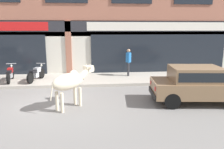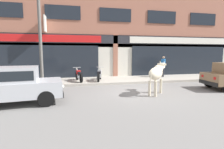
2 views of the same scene
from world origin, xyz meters
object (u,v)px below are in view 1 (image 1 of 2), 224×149
object	(u,v)px
cow	(70,82)
motorcycle_1	(36,74)
motorcycle_0	(10,74)
pedestrian	(128,59)
car_1	(196,83)

from	to	relation	value
cow	motorcycle_1	size ratio (longest dim) A/B	0.96
motorcycle_1	motorcycle_0	bearing A→B (deg)	178.69
cow	motorcycle_1	distance (m)	4.50
pedestrian	motorcycle_1	bearing A→B (deg)	-170.80
motorcycle_0	car_1	bearing A→B (deg)	-24.32
cow	pedestrian	bearing A→B (deg)	57.91
motorcycle_0	pedestrian	size ratio (longest dim) A/B	1.12
motorcycle_0	pedestrian	distance (m)	6.60
cow	motorcycle_1	bearing A→B (deg)	119.33
cow	car_1	world-z (taller)	cow
car_1	motorcycle_0	size ratio (longest dim) A/B	2.07
cow	car_1	distance (m)	4.92
car_1	motorcycle_0	xyz separation A→B (m)	(-8.46, 3.82, -0.28)
cow	motorcycle_1	world-z (taller)	cow
car_1	motorcycle_0	distance (m)	9.29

